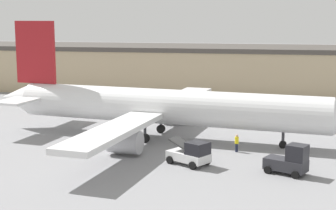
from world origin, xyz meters
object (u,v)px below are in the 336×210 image
(baggage_tug, at_px, (290,161))
(belt_loader_truck, at_px, (191,153))
(airplane, at_px, (158,107))
(ground_crew_worker, at_px, (237,143))

(baggage_tug, relative_size, belt_loader_truck, 0.91)
(airplane, height_order, baggage_tug, airplane)
(belt_loader_truck, bearing_deg, baggage_tug, 23.20)
(ground_crew_worker, bearing_deg, airplane, 141.39)
(ground_crew_worker, height_order, baggage_tug, baggage_tug)
(airplane, relative_size, baggage_tug, 10.72)
(ground_crew_worker, height_order, belt_loader_truck, belt_loader_truck)
(ground_crew_worker, bearing_deg, baggage_tug, -66.51)
(airplane, distance_m, belt_loader_truck, 10.45)
(ground_crew_worker, xyz_separation_m, belt_loader_truck, (-3.42, -5.09, 0.13))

